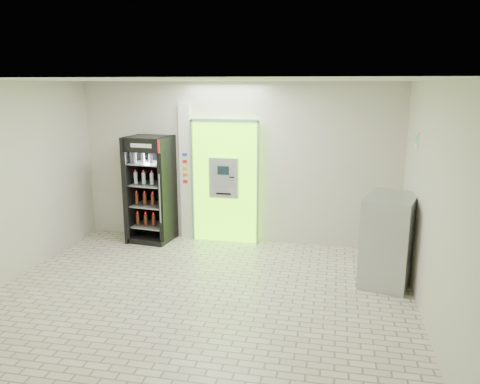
# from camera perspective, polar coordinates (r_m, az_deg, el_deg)

# --- Properties ---
(ground) EXTENTS (6.00, 6.00, 0.00)m
(ground) POSITION_cam_1_polar(r_m,az_deg,el_deg) (6.88, -4.88, -12.39)
(ground) COLOR beige
(ground) RESTS_ON ground
(room_shell) EXTENTS (6.00, 6.00, 6.00)m
(room_shell) POSITION_cam_1_polar(r_m,az_deg,el_deg) (6.31, -5.21, 2.89)
(room_shell) COLOR beige
(room_shell) RESTS_ON ground
(atm_assembly) EXTENTS (1.30, 0.24, 2.33)m
(atm_assembly) POSITION_cam_1_polar(r_m,az_deg,el_deg) (8.78, -1.81, 1.35)
(atm_assembly) COLOR #70FF0A
(atm_assembly) RESTS_ON ground
(pillar) EXTENTS (0.22, 0.11, 2.60)m
(pillar) POSITION_cam_1_polar(r_m,az_deg,el_deg) (9.00, -6.60, 2.40)
(pillar) COLOR silver
(pillar) RESTS_ON ground
(beverage_cooler) EXTENTS (0.83, 0.77, 2.01)m
(beverage_cooler) POSITION_cam_1_polar(r_m,az_deg,el_deg) (9.02, -10.82, 0.09)
(beverage_cooler) COLOR black
(beverage_cooler) RESTS_ON ground
(steel_cabinet) EXTENTS (0.94, 1.15, 1.34)m
(steel_cabinet) POSITION_cam_1_polar(r_m,az_deg,el_deg) (7.40, 17.70, -5.53)
(steel_cabinet) COLOR #A3A6AA
(steel_cabinet) RESTS_ON ground
(exit_sign) EXTENTS (0.02, 0.22, 0.26)m
(exit_sign) POSITION_cam_1_polar(r_m,az_deg,el_deg) (7.48, 20.75, 5.85)
(exit_sign) COLOR white
(exit_sign) RESTS_ON room_shell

